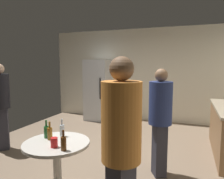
# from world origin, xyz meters

# --- Properties ---
(ground_plane) EXTENTS (5.20, 5.20, 0.10)m
(ground_plane) POSITION_xyz_m (0.00, 0.00, -0.05)
(ground_plane) COLOR #7A6651
(wall_back) EXTENTS (5.32, 0.06, 2.70)m
(wall_back) POSITION_xyz_m (0.00, 2.63, 1.35)
(wall_back) COLOR silver
(wall_back) RESTS_ON ground_plane
(refrigerator) EXTENTS (0.70, 0.68, 1.80)m
(refrigerator) POSITION_xyz_m (-1.06, 2.20, 0.90)
(refrigerator) COLOR silver
(refrigerator) RESTS_ON ground_plane
(foreground_table) EXTENTS (0.80, 0.80, 0.73)m
(foreground_table) POSITION_xyz_m (0.03, -1.50, 0.63)
(foreground_table) COLOR beige
(foreground_table) RESTS_ON ground_plane
(beer_bottle_amber) EXTENTS (0.06, 0.06, 0.23)m
(beer_bottle_amber) POSITION_xyz_m (-0.09, -1.46, 0.82)
(beer_bottle_amber) COLOR #8C5919
(beer_bottle_amber) RESTS_ON foreground_table
(beer_bottle_brown) EXTENTS (0.06, 0.06, 0.23)m
(beer_bottle_brown) POSITION_xyz_m (0.25, -1.69, 0.82)
(beer_bottle_brown) COLOR #593314
(beer_bottle_brown) RESTS_ON foreground_table
(beer_bottle_green) EXTENTS (0.06, 0.06, 0.23)m
(beer_bottle_green) POSITION_xyz_m (-0.18, -1.42, 0.82)
(beer_bottle_green) COLOR #26662D
(beer_bottle_green) RESTS_ON foreground_table
(beer_bottle_clear) EXTENTS (0.06, 0.06, 0.23)m
(beer_bottle_clear) POSITION_xyz_m (-0.02, -1.29, 0.82)
(beer_bottle_clear) COLOR silver
(beer_bottle_clear) RESTS_ON foreground_table
(plastic_cup_red) EXTENTS (0.08, 0.08, 0.11)m
(plastic_cup_red) POSITION_xyz_m (0.10, -1.64, 0.79)
(plastic_cup_red) COLOR red
(plastic_cup_red) RESTS_ON foreground_table
(person_in_white_shirt) EXTENTS (0.47, 0.47, 1.62)m
(person_in_white_shirt) POSITION_xyz_m (0.62, -0.83, 0.95)
(person_in_white_shirt) COLOR #2D2D38
(person_in_white_shirt) RESTS_ON ground_plane
(person_in_orange_shirt) EXTENTS (0.44, 0.44, 1.74)m
(person_in_orange_shirt) POSITION_xyz_m (0.99, -1.94, 1.02)
(person_in_orange_shirt) COLOR #2D2D38
(person_in_orange_shirt) RESTS_ON ground_plane
(person_in_black_shirt) EXTENTS (0.48, 0.48, 1.68)m
(person_in_black_shirt) POSITION_xyz_m (-1.88, -0.56, 0.98)
(person_in_black_shirt) COLOR #2D2D38
(person_in_black_shirt) RESTS_ON ground_plane
(person_in_navy_shirt) EXTENTS (0.46, 0.46, 1.61)m
(person_in_navy_shirt) POSITION_xyz_m (1.13, -0.48, 0.94)
(person_in_navy_shirt) COLOR #2D2D38
(person_in_navy_shirt) RESTS_ON ground_plane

